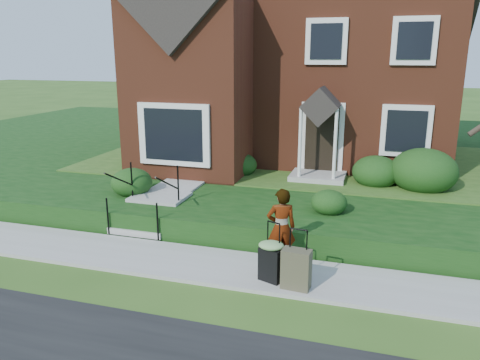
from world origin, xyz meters
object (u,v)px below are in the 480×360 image
at_px(woman, 281,228).
at_px(suitcase_olive, 296,269).
at_px(suitcase_black, 271,259).
at_px(front_steps, 152,208).

relative_size(woman, suitcase_olive, 1.44).
bearing_deg(suitcase_black, woman, 107.95).
height_order(front_steps, suitcase_black, front_steps).
bearing_deg(suitcase_black, suitcase_olive, 4.19).
bearing_deg(woman, suitcase_olive, 95.80).
xyz_separation_m(front_steps, woman, (3.64, -1.49, 0.42)).
distance_m(woman, suitcase_black, 0.80).
height_order(woman, suitcase_black, woman).
bearing_deg(suitcase_black, front_steps, 169.50).
height_order(front_steps, woman, woman).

